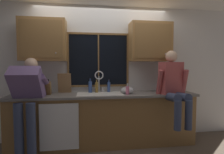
{
  "coord_description": "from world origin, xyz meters",
  "views": [
    {
      "loc": [
        -0.32,
        -3.5,
        1.42
      ],
      "look_at": [
        0.14,
        -0.3,
        1.22
      ],
      "focal_mm": 29.28,
      "sensor_mm": 36.0,
      "label": 1
    }
  ],
  "objects_px": {
    "bottle_green_glass": "(90,87)",
    "bottle_tall_clear": "(97,87)",
    "cutting_board": "(65,83)",
    "person_sitting_on_counter": "(173,84)",
    "knife_block": "(47,88)",
    "soap_dispenser": "(127,90)",
    "mixing_bowl": "(127,90)",
    "bottle_amber_small": "(109,87)",
    "person_standing": "(27,96)"
  },
  "relations": [
    {
      "from": "bottle_green_glass",
      "to": "bottle_tall_clear",
      "type": "distance_m",
      "value": 0.12
    },
    {
      "from": "cutting_board",
      "to": "person_sitting_on_counter",
      "type": "bearing_deg",
      "value": -14.44
    },
    {
      "from": "person_sitting_on_counter",
      "to": "knife_block",
      "type": "xyz_separation_m",
      "value": [
        -2.15,
        0.29,
        -0.08
      ]
    },
    {
      "from": "bottle_green_glass",
      "to": "knife_block",
      "type": "bearing_deg",
      "value": -168.56
    },
    {
      "from": "soap_dispenser",
      "to": "bottle_tall_clear",
      "type": "relative_size",
      "value": 0.78
    },
    {
      "from": "mixing_bowl",
      "to": "bottle_green_glass",
      "type": "bearing_deg",
      "value": 164.17
    },
    {
      "from": "cutting_board",
      "to": "bottle_tall_clear",
      "type": "bearing_deg",
      "value": -4.82
    },
    {
      "from": "bottle_green_glass",
      "to": "bottle_amber_small",
      "type": "bearing_deg",
      "value": 4.6
    },
    {
      "from": "mixing_bowl",
      "to": "bottle_amber_small",
      "type": "xyz_separation_m",
      "value": [
        -0.31,
        0.21,
        0.04
      ]
    },
    {
      "from": "mixing_bowl",
      "to": "bottle_green_glass",
      "type": "relative_size",
      "value": 0.9
    },
    {
      "from": "person_standing",
      "to": "soap_dispenser",
      "type": "bearing_deg",
      "value": 6.49
    },
    {
      "from": "person_standing",
      "to": "mixing_bowl",
      "type": "height_order",
      "value": "person_standing"
    },
    {
      "from": "knife_block",
      "to": "bottle_amber_small",
      "type": "bearing_deg",
      "value": 9.27
    },
    {
      "from": "person_standing",
      "to": "soap_dispenser",
      "type": "relative_size",
      "value": 7.84
    },
    {
      "from": "person_sitting_on_counter",
      "to": "bottle_tall_clear",
      "type": "bearing_deg",
      "value": 161.44
    },
    {
      "from": "person_standing",
      "to": "mixing_bowl",
      "type": "relative_size",
      "value": 6.32
    },
    {
      "from": "soap_dispenser",
      "to": "knife_block",
      "type": "bearing_deg",
      "value": 173.89
    },
    {
      "from": "cutting_board",
      "to": "bottle_tall_clear",
      "type": "relative_size",
      "value": 1.44
    },
    {
      "from": "person_standing",
      "to": "cutting_board",
      "type": "relative_size",
      "value": 4.26
    },
    {
      "from": "bottle_green_glass",
      "to": "soap_dispenser",
      "type": "bearing_deg",
      "value": -25.04
    },
    {
      "from": "person_sitting_on_counter",
      "to": "cutting_board",
      "type": "height_order",
      "value": "person_sitting_on_counter"
    },
    {
      "from": "person_standing",
      "to": "bottle_green_glass",
      "type": "relative_size",
      "value": 5.72
    },
    {
      "from": "person_standing",
      "to": "person_sitting_on_counter",
      "type": "relative_size",
      "value": 1.23
    },
    {
      "from": "bottle_amber_small",
      "to": "knife_block",
      "type": "bearing_deg",
      "value": -170.73
    },
    {
      "from": "knife_block",
      "to": "bottle_amber_small",
      "type": "distance_m",
      "value": 1.1
    },
    {
      "from": "knife_block",
      "to": "bottle_amber_small",
      "type": "height_order",
      "value": "knife_block"
    },
    {
      "from": "person_sitting_on_counter",
      "to": "bottle_tall_clear",
      "type": "height_order",
      "value": "person_sitting_on_counter"
    },
    {
      "from": "knife_block",
      "to": "person_standing",
      "type": "bearing_deg",
      "value": -124.15
    },
    {
      "from": "knife_block",
      "to": "mixing_bowl",
      "type": "height_order",
      "value": "knife_block"
    },
    {
      "from": "person_standing",
      "to": "bottle_green_glass",
      "type": "distance_m",
      "value": 1.08
    },
    {
      "from": "cutting_board",
      "to": "bottle_green_glass",
      "type": "xyz_separation_m",
      "value": [
        0.47,
        -0.04,
        -0.07
      ]
    },
    {
      "from": "cutting_board",
      "to": "bottle_green_glass",
      "type": "relative_size",
      "value": 1.34
    },
    {
      "from": "person_standing",
      "to": "person_sitting_on_counter",
      "type": "height_order",
      "value": "person_sitting_on_counter"
    },
    {
      "from": "mixing_bowl",
      "to": "bottle_green_glass",
      "type": "xyz_separation_m",
      "value": [
        -0.66,
        0.19,
        0.06
      ]
    },
    {
      "from": "bottle_tall_clear",
      "to": "soap_dispenser",
      "type": "bearing_deg",
      "value": -29.05
    },
    {
      "from": "soap_dispenser",
      "to": "bottle_amber_small",
      "type": "xyz_separation_m",
      "value": [
        -0.28,
        0.32,
        0.02
      ]
    },
    {
      "from": "soap_dispenser",
      "to": "person_standing",
      "type": "bearing_deg",
      "value": -173.51
    },
    {
      "from": "person_standing",
      "to": "bottle_amber_small",
      "type": "relative_size",
      "value": 6.39
    },
    {
      "from": "bottle_tall_clear",
      "to": "bottle_amber_small",
      "type": "xyz_separation_m",
      "value": [
        0.23,
        0.04,
        -0.0
      ]
    },
    {
      "from": "person_standing",
      "to": "cutting_board",
      "type": "xyz_separation_m",
      "value": [
        0.49,
        0.52,
        0.14
      ]
    },
    {
      "from": "bottle_tall_clear",
      "to": "mixing_bowl",
      "type": "bearing_deg",
      "value": -18.18
    },
    {
      "from": "bottle_green_glass",
      "to": "bottle_tall_clear",
      "type": "height_order",
      "value": "bottle_green_glass"
    },
    {
      "from": "soap_dispenser",
      "to": "bottle_amber_small",
      "type": "distance_m",
      "value": 0.43
    },
    {
      "from": "mixing_bowl",
      "to": "cutting_board",
      "type": "bearing_deg",
      "value": 168.6
    },
    {
      "from": "bottle_green_glass",
      "to": "person_sitting_on_counter",
      "type": "bearing_deg",
      "value": -17.45
    },
    {
      "from": "bottle_amber_small",
      "to": "person_standing",
      "type": "bearing_deg",
      "value": -158.89
    },
    {
      "from": "person_standing",
      "to": "cutting_board",
      "type": "distance_m",
      "value": 0.73
    },
    {
      "from": "knife_block",
      "to": "bottle_tall_clear",
      "type": "bearing_deg",
      "value": 9.31
    },
    {
      "from": "soap_dispenser",
      "to": "bottle_green_glass",
      "type": "relative_size",
      "value": 0.73
    },
    {
      "from": "person_sitting_on_counter",
      "to": "person_standing",
      "type": "bearing_deg",
      "value": -179.15
    }
  ]
}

